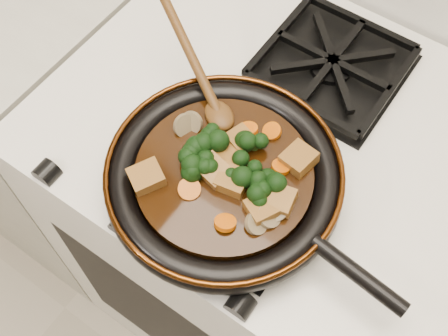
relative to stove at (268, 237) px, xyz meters
The scene contains 31 objects.
stove is the anchor object (origin of this frame).
burner_grate_front 0.48m from the stove, 90.00° to the right, with size 0.23×0.23×0.03m, color black, non-canonical shape.
burner_grate_back 0.48m from the stove, 90.00° to the left, with size 0.23×0.23×0.03m, color black, non-canonical shape.
skillet 0.52m from the stove, 95.19° to the right, with size 0.46×0.34×0.05m.
braising_sauce 0.52m from the stove, 96.00° to the right, with size 0.25×0.25×0.02m, color black.
tofu_cube_0 0.54m from the stove, 64.60° to the right, with size 0.04×0.04×0.02m, color brown.
tofu_cube_1 0.57m from the stove, 113.04° to the right, with size 0.04×0.04×0.02m, color brown.
tofu_cube_2 0.54m from the stove, 88.63° to the right, with size 0.04×0.04×0.02m, color brown.
tofu_cube_3 0.55m from the stove, 70.64° to the right, with size 0.04×0.04×0.02m, color brown.
tofu_cube_4 0.53m from the stove, 99.27° to the right, with size 0.03×0.04×0.02m, color brown.
tofu_cube_5 0.53m from the stove, 52.55° to the right, with size 0.04×0.04×0.02m, color brown.
tofu_cube_6 0.54m from the stove, 98.72° to the right, with size 0.04×0.04×0.02m, color brown.
tofu_cube_7 0.53m from the stove, 103.55° to the right, with size 0.03×0.04×0.02m, color brown.
broccoli_floret_0 0.54m from the stove, 70.41° to the right, with size 0.06×0.06×0.05m, color black, non-canonical shape.
broccoli_floret_1 0.54m from the stove, 110.07° to the right, with size 0.06×0.06×0.05m, color black, non-canonical shape.
broccoli_floret_2 0.53m from the stove, 91.64° to the right, with size 0.06×0.06×0.05m, color black, non-canonical shape.
broccoli_floret_3 0.55m from the stove, 103.80° to the right, with size 0.06×0.06×0.05m, color black, non-canonical shape.
broccoli_floret_4 0.54m from the stove, 112.55° to the right, with size 0.06×0.06×0.06m, color black, non-canonical shape.
broccoli_floret_5 0.54m from the stove, 86.01° to the right, with size 0.06×0.06×0.05m, color black, non-canonical shape.
broccoli_floret_6 0.55m from the stove, 76.03° to the right, with size 0.06×0.06×0.05m, color black, non-canonical shape.
carrot_coin_0 0.53m from the stove, 65.71° to the right, with size 0.03×0.03×0.01m, color #C75205.
carrot_coin_1 0.52m from the stove, 86.07° to the right, with size 0.03×0.03×0.01m, color #C75205.
carrot_coin_2 0.55m from the stove, 100.59° to the right, with size 0.03×0.03×0.01m, color #C75205.
carrot_coin_3 0.56m from the stove, 81.86° to the right, with size 0.03×0.03×0.01m, color #C75205.
carrot_coin_4 0.52m from the stove, 108.77° to the right, with size 0.03×0.03×0.01m, color #C75205.
mushroom_slice_0 0.55m from the stove, 71.47° to the right, with size 0.03×0.03×0.01m, color olive.
mushroom_slice_1 0.55m from the stove, 67.58° to the right, with size 0.03×0.03×0.01m, color olive.
mushroom_slice_2 0.55m from the stove, 65.04° to the right, with size 0.03×0.03×0.01m, color olive.
mushroom_slice_3 0.54m from the stove, 129.78° to the right, with size 0.04×0.04×0.01m, color olive.
mushroom_slice_4 0.54m from the stove, 130.96° to the right, with size 0.03×0.03×0.01m, color olive.
wooden_spoon 0.55m from the stove, 155.32° to the right, with size 0.13×0.09×0.21m.
Camera 1 is at (0.20, 1.23, 1.64)m, focal length 45.00 mm.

